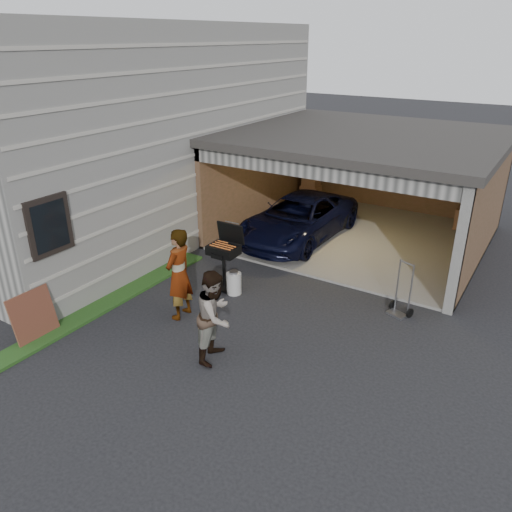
% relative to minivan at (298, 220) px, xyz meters
% --- Properties ---
extents(ground, '(80.00, 80.00, 0.00)m').
position_rel_minivan_xyz_m(ground, '(0.53, -5.39, -0.58)').
color(ground, black).
rests_on(ground, ground).
extents(house, '(7.00, 11.00, 5.50)m').
position_rel_minivan_xyz_m(house, '(-5.47, -1.39, 2.17)').
color(house, '#474744').
rests_on(house, ground).
extents(groundcover_strip, '(0.50, 8.00, 0.06)m').
position_rel_minivan_xyz_m(groundcover_strip, '(-1.72, -6.39, -0.55)').
color(groundcover_strip, '#193814').
rests_on(groundcover_strip, ground).
extents(garage, '(6.80, 6.30, 2.90)m').
position_rel_minivan_xyz_m(garage, '(1.29, 1.40, 1.29)').
color(garage, '#605E59').
rests_on(garage, ground).
extents(minivan, '(2.02, 4.22, 1.16)m').
position_rel_minivan_xyz_m(minivan, '(0.00, 0.00, 0.00)').
color(minivan, black).
rests_on(minivan, ground).
extents(woman, '(0.50, 0.71, 1.87)m').
position_rel_minivan_xyz_m(woman, '(-0.10, -4.83, 0.35)').
color(woman, '#A2B6CB').
rests_on(woman, ground).
extents(man, '(0.78, 0.92, 1.67)m').
position_rel_minivan_xyz_m(man, '(1.33, -5.59, 0.25)').
color(man, '#422D1A').
rests_on(man, ground).
extents(bbq_grill, '(0.66, 0.58, 1.46)m').
position_rel_minivan_xyz_m(bbq_grill, '(-0.07, -3.35, 0.29)').
color(bbq_grill, black).
rests_on(bbq_grill, ground).
extents(propane_tank, '(0.33, 0.33, 0.48)m').
position_rel_minivan_xyz_m(propane_tank, '(0.26, -3.48, -0.34)').
color(propane_tank, silver).
rests_on(propane_tank, ground).
extents(plywood_panel, '(0.24, 0.85, 0.94)m').
position_rel_minivan_xyz_m(plywood_panel, '(-1.87, -6.89, -0.11)').
color(plywood_panel, '#53271C').
rests_on(plywood_panel, ground).
extents(hand_truck, '(0.52, 0.47, 1.15)m').
position_rel_minivan_xyz_m(hand_truck, '(3.60, -2.42, -0.36)').
color(hand_truck, gray).
rests_on(hand_truck, ground).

